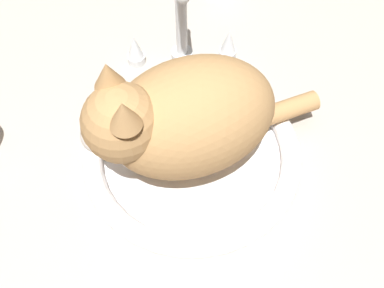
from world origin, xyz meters
TOP-DOWN VIEW (x-y plane):
  - countertop at (0.00, 0.00)cm, footprint 120.75×81.40cm
  - sink_basin at (5.93, -6.98)cm, footprint 34.31×34.31cm
  - faucet at (5.93, 14.10)cm, footprint 20.06×9.21cm
  - cat at (4.10, -7.55)cm, footprint 36.33×23.90cm

SIDE VIEW (x-z plane):
  - countertop at x=0.00cm, z-range 0.00..3.00cm
  - sink_basin at x=5.93cm, z-range 2.84..5.97cm
  - faucet at x=5.93cm, z-range 0.46..20.78cm
  - cat at x=4.10cm, z-range 4.92..24.23cm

